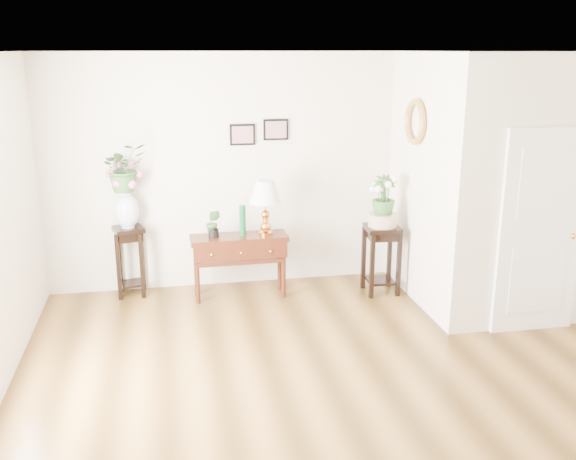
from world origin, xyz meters
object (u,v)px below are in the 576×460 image
object	(u,v)px
console_table	(240,266)
plant_stand_a	(131,261)
plant_stand_b	(381,259)
table_lamp	(265,205)

from	to	relation	value
console_table	plant_stand_a	size ratio (longest dim) A/B	1.34
console_table	plant_stand_b	bearing A→B (deg)	-7.00
console_table	plant_stand_b	size ratio (longest dim) A/B	1.36
plant_stand_b	console_table	bearing A→B (deg)	173.71
console_table	plant_stand_b	xyz separation A→B (m)	(1.67, -0.18, 0.04)
table_lamp	plant_stand_a	size ratio (longest dim) A/B	0.77
plant_stand_a	console_table	bearing A→B (deg)	-13.33
console_table	plant_stand_b	world-z (taller)	plant_stand_b
table_lamp	plant_stand_b	bearing A→B (deg)	-7.73
plant_stand_a	plant_stand_b	distance (m)	2.96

